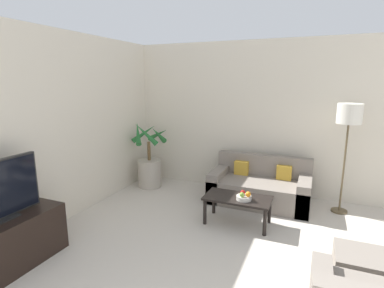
{
  "coord_description": "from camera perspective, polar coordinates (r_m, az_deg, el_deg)",
  "views": [
    {
      "loc": [
        0.04,
        0.56,
        2.01
      ],
      "look_at": [
        -1.8,
        4.94,
        1.0
      ],
      "focal_mm": 28.0,
      "sensor_mm": 36.0,
      "label": 1
    }
  ],
  "objects": [
    {
      "name": "coffee_table",
      "position": [
        4.36,
        8.69,
        -10.67
      ],
      "size": [
        0.93,
        0.49,
        0.4
      ],
      "color": "black",
      "rests_on": "ground_plane"
    },
    {
      "name": "orange_fruit",
      "position": [
        4.2,
        10.66,
        -9.37
      ],
      "size": [
        0.07,
        0.07,
        0.07
      ],
      "color": "orange",
      "rests_on": "fruit_bowl"
    },
    {
      "name": "wall_back",
      "position": [
        5.41,
        22.28,
        4.08
      ],
      "size": [
        8.1,
        0.06,
        2.7
      ],
      "color": "beige",
      "rests_on": "ground_plane"
    },
    {
      "name": "potted_palm",
      "position": [
        5.8,
        -8.09,
        -4.02
      ],
      "size": [
        0.71,
        0.7,
        1.28
      ],
      "color": "#ADA393",
      "rests_on": "ground_plane"
    },
    {
      "name": "sofa_loveseat",
      "position": [
        5.2,
        12.77,
        -8.04
      ],
      "size": [
        1.6,
        0.83,
        0.75
      ],
      "color": "gray",
      "rests_on": "ground_plane"
    },
    {
      "name": "apple_red",
      "position": [
        4.26,
        9.65,
        -9.07
      ],
      "size": [
        0.07,
        0.07,
        0.07
      ],
      "color": "red",
      "rests_on": "fruit_bowl"
    },
    {
      "name": "floor_lamp",
      "position": [
        4.97,
        27.74,
        4.19
      ],
      "size": [
        0.35,
        0.35,
        1.69
      ],
      "color": "brown",
      "rests_on": "ground_plane"
    },
    {
      "name": "ottoman",
      "position": [
        3.59,
        30.07,
        -20.34
      ],
      "size": [
        0.57,
        0.48,
        0.37
      ],
      "color": "gray",
      "rests_on": "ground_plane"
    },
    {
      "name": "fruit_bowl",
      "position": [
        4.25,
        9.85,
        -10.06
      ],
      "size": [
        0.21,
        0.21,
        0.06
      ],
      "color": "beige",
      "rests_on": "coffee_table"
    },
    {
      "name": "tv_console",
      "position": [
        3.94,
        -32.01,
        -15.95
      ],
      "size": [
        0.51,
        1.22,
        0.57
      ],
      "color": "black",
      "rests_on": "ground_plane"
    },
    {
      "name": "wall_left",
      "position": [
        4.15,
        -30.96,
        1.1
      ],
      "size": [
        0.06,
        7.5,
        2.7
      ],
      "color": "beige",
      "rests_on": "ground_plane"
    },
    {
      "name": "apple_green",
      "position": [
        4.18,
        9.49,
        -9.5
      ],
      "size": [
        0.07,
        0.07,
        0.07
      ],
      "color": "olive",
      "rests_on": "fruit_bowl"
    }
  ]
}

